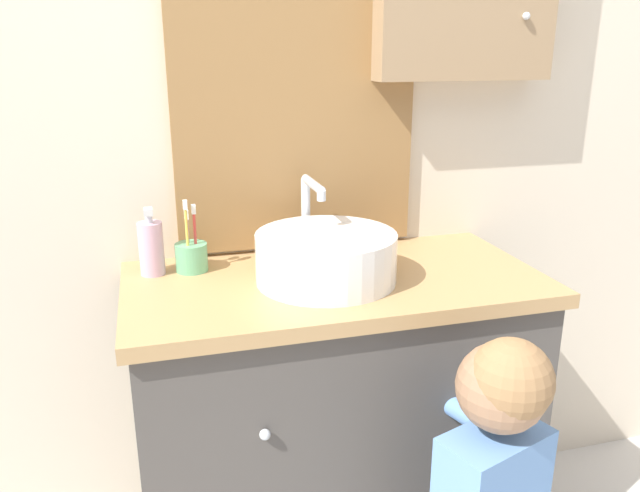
{
  "coord_description": "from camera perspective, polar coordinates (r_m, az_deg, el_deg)",
  "views": [
    {
      "loc": [
        -0.42,
        -1.02,
        1.4
      ],
      "look_at": [
        -0.05,
        0.29,
        0.96
      ],
      "focal_mm": 35.0,
      "sensor_mm": 36.0,
      "label": 1
    }
  ],
  "objects": [
    {
      "name": "sink_basin",
      "position": [
        1.49,
        0.55,
        -0.87
      ],
      "size": [
        0.34,
        0.39,
        0.22
      ],
      "color": "white",
      "rests_on": "vanity_counter"
    },
    {
      "name": "toothbrush_holder",
      "position": [
        1.59,
        -11.68,
        -0.83
      ],
      "size": [
        0.08,
        0.08,
        0.18
      ],
      "color": "#66B27F",
      "rests_on": "vanity_counter"
    },
    {
      "name": "wall_back",
      "position": [
        1.71,
        -0.53,
        13.55
      ],
      "size": [
        3.2,
        0.18,
        2.5
      ],
      "color": "beige",
      "rests_on": "ground_plane"
    },
    {
      "name": "vanity_counter",
      "position": [
        1.73,
        1.29,
        -16.35
      ],
      "size": [
        1.01,
        0.51,
        0.86
      ],
      "color": "#4C4742",
      "rests_on": "ground_plane"
    },
    {
      "name": "soap_dispenser",
      "position": [
        1.58,
        -15.18,
        -0.12
      ],
      "size": [
        0.06,
        0.06,
        0.17
      ],
      "color": "#CCA3BC",
      "rests_on": "vanity_counter"
    }
  ]
}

